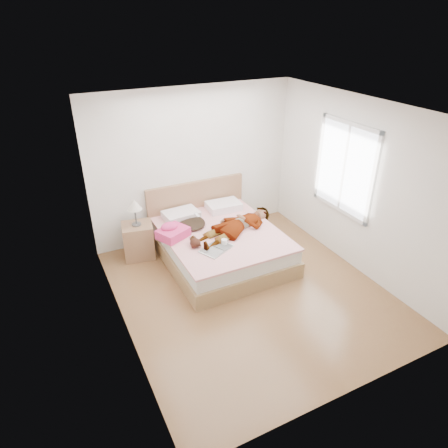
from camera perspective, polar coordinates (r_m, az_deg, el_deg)
name	(u,v)px	position (r m, az deg, el deg)	size (l,w,h in m)	color
ground	(250,291)	(5.92, 3.72, -9.50)	(4.00, 4.00, 0.00)	#4B2817
woman	(236,223)	(6.36, 1.67, 0.11)	(0.60, 1.61, 0.22)	white
hair	(192,223)	(6.54, -4.60, 0.17)	(0.43, 0.53, 0.08)	black
phone	(197,215)	(6.45, -3.91, 1.35)	(0.05, 0.10, 0.01)	silver
room_shell	(345,168)	(6.38, 16.87, 7.62)	(4.00, 4.00, 4.00)	white
bed	(219,242)	(6.52, -0.73, -2.60)	(1.80, 2.08, 1.00)	olive
towel	(172,232)	(6.20, -7.41, -1.08)	(0.55, 0.51, 0.23)	#FF4583
magazine	(217,249)	(5.88, -1.08, -3.53)	(0.57, 0.49, 0.03)	white
coffee_mug	(224,242)	(5.96, 0.05, -2.60)	(0.13, 0.10, 0.10)	white
plush_toy	(195,242)	(5.94, -4.18, -2.60)	(0.17, 0.25, 0.13)	black
nightstand	(138,238)	(6.65, -12.17, -1.97)	(0.55, 0.51, 1.03)	brown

